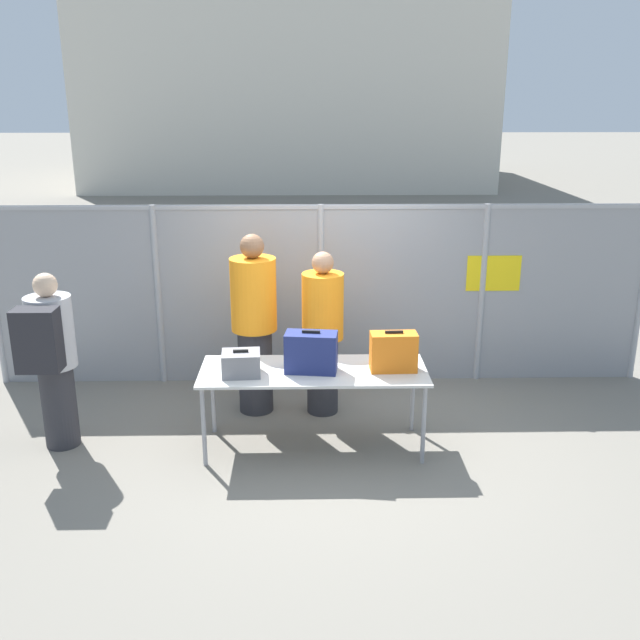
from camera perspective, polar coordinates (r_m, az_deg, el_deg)
ground_plane at (r=6.83m, az=0.36°, el=-9.78°), size 120.00×120.00×0.00m
fence_section at (r=7.92m, az=0.17°, el=2.35°), size 7.28×0.07×2.02m
inspection_table at (r=6.46m, az=-0.53°, el=-4.44°), size 2.05×0.78×0.77m
suitcase_grey at (r=6.33m, az=-6.33°, el=-3.47°), size 0.35×0.30×0.23m
suitcase_navy at (r=6.34m, az=-0.71°, el=-2.59°), size 0.48×0.29×0.38m
suitcase_orange at (r=6.40m, az=5.90°, el=-2.55°), size 0.42×0.21×0.37m
traveler_hooded at (r=6.82m, az=-20.72°, el=-2.68°), size 0.41×0.63×1.65m
security_worker_near at (r=7.15m, az=0.20°, el=-0.92°), size 0.42×0.42×1.69m
security_worker_far at (r=7.18m, az=-5.29°, el=-0.18°), size 0.46×0.46×1.85m
utility_trailer at (r=10.31m, az=9.41°, el=1.88°), size 3.83×2.11×0.68m
distant_hangar at (r=29.14m, az=-2.40°, el=17.25°), size 13.89×11.02×6.03m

